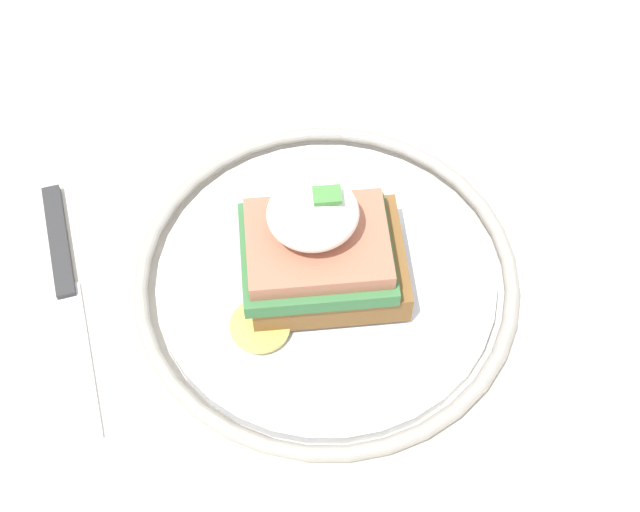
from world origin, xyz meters
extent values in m
cube|color=beige|center=(0.00, 0.00, 0.73)|extent=(0.83, 0.68, 0.03)
cylinder|color=beige|center=(-0.35, -0.28, 0.36)|extent=(0.06, 0.06, 0.71)
cylinder|color=beige|center=(0.35, -0.28, 0.36)|extent=(0.06, 0.06, 0.71)
cylinder|color=silver|center=(0.00, 0.03, 0.75)|extent=(0.22, 0.22, 0.01)
torus|color=gray|center=(0.00, 0.03, 0.75)|extent=(0.25, 0.25, 0.01)
cube|color=brown|center=(0.00, 0.03, 0.77)|extent=(0.10, 0.08, 0.02)
cube|color=#38703D|center=(0.01, 0.04, 0.79)|extent=(0.09, 0.08, 0.01)
cube|color=#AD664C|center=(0.01, 0.04, 0.80)|extent=(0.08, 0.07, 0.01)
ellipsoid|color=white|center=(0.01, 0.03, 0.82)|extent=(0.05, 0.05, 0.03)
cylinder|color=#E5C656|center=(0.04, 0.07, 0.76)|extent=(0.04, 0.04, 0.00)
cube|color=#47843D|center=(0.00, 0.03, 0.84)|extent=(0.02, 0.01, 0.00)
cube|color=silver|center=(-0.17, 0.02, 0.75)|extent=(0.02, 0.12, 0.00)
cube|color=silver|center=(-0.16, 0.09, 0.74)|extent=(0.03, 0.04, 0.00)
cube|color=#2D2D2D|center=(0.17, -0.01, 0.75)|extent=(0.03, 0.09, 0.01)
cube|color=silver|center=(0.16, 0.07, 0.74)|extent=(0.04, 0.11, 0.00)
camera|label=1|loc=(0.03, 0.33, 1.24)|focal=50.00mm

